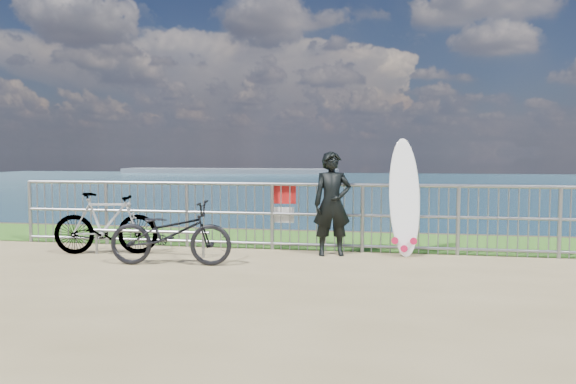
% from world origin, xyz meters
% --- Properties ---
extents(grass_strip, '(120.00, 120.00, 0.00)m').
position_xyz_m(grass_strip, '(0.00, 2.70, 0.01)').
color(grass_strip, '#2D651B').
rests_on(grass_strip, ground).
extents(seascape, '(260.00, 260.00, 5.00)m').
position_xyz_m(seascape, '(-43.75, 147.49, -4.03)').
color(seascape, brown).
rests_on(seascape, ground).
extents(railing, '(10.06, 0.10, 1.13)m').
position_xyz_m(railing, '(0.01, 1.60, 0.58)').
color(railing, gray).
rests_on(railing, ground).
extents(surfer, '(0.68, 0.53, 1.64)m').
position_xyz_m(surfer, '(0.54, 1.24, 0.82)').
color(surfer, black).
rests_on(surfer, ground).
extents(surfboard, '(0.57, 0.52, 1.86)m').
position_xyz_m(surfboard, '(1.66, 1.44, 0.86)').
color(surfboard, white).
rests_on(surfboard, ground).
extents(bicycle_near, '(1.83, 0.82, 0.93)m').
position_xyz_m(bicycle_near, '(-1.67, 0.06, 0.46)').
color(bicycle_near, black).
rests_on(bicycle_near, ground).
extents(bicycle_far, '(1.71, 0.81, 0.99)m').
position_xyz_m(bicycle_far, '(-3.03, 0.70, 0.49)').
color(bicycle_far, black).
rests_on(bicycle_far, ground).
extents(bike_rack, '(1.99, 0.05, 0.41)m').
position_xyz_m(bike_rack, '(-2.29, 0.68, 0.34)').
color(bike_rack, gray).
rests_on(bike_rack, ground).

